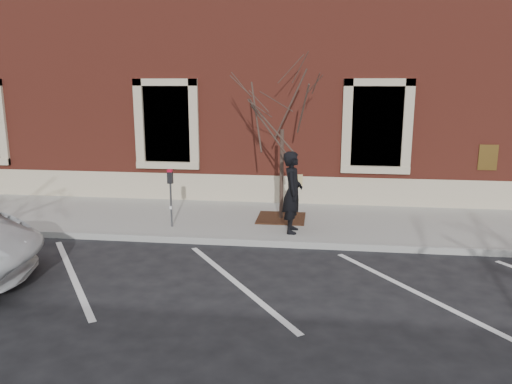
# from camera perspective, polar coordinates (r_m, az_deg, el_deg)

# --- Properties ---
(ground) EXTENTS (120.00, 120.00, 0.00)m
(ground) POSITION_cam_1_polar(r_m,az_deg,el_deg) (11.36, -0.39, -6.08)
(ground) COLOR #28282B
(ground) RESTS_ON ground
(sidewalk_near) EXTENTS (40.00, 3.50, 0.15)m
(sidewalk_near) POSITION_cam_1_polar(r_m,az_deg,el_deg) (13.00, 0.65, -3.32)
(sidewalk_near) COLOR #9B9992
(sidewalk_near) RESTS_ON ground
(curb_near) EXTENTS (40.00, 0.12, 0.15)m
(curb_near) POSITION_cam_1_polar(r_m,az_deg,el_deg) (11.29, -0.43, -5.80)
(curb_near) COLOR #9E9E99
(curb_near) RESTS_ON ground
(parking_stripes) EXTENTS (28.00, 4.40, 0.01)m
(parking_stripes) POSITION_cam_1_polar(r_m,az_deg,el_deg) (9.32, -2.25, -10.35)
(parking_stripes) COLOR silver
(parking_stripes) RESTS_ON ground
(building_civic) EXTENTS (40.00, 8.62, 8.00)m
(building_civic) POSITION_cam_1_polar(r_m,az_deg,el_deg) (18.47, 2.94, 13.68)
(building_civic) COLOR maroon
(building_civic) RESTS_ON ground
(man) EXTENTS (0.47, 0.71, 1.91)m
(man) POSITION_cam_1_polar(r_m,az_deg,el_deg) (11.60, 4.20, -0.03)
(man) COLOR black
(man) RESTS_ON sidewalk_near
(parking_meter) EXTENTS (0.13, 0.10, 1.42)m
(parking_meter) POSITION_cam_1_polar(r_m,az_deg,el_deg) (12.18, -9.75, 0.56)
(parking_meter) COLOR #595B60
(parking_meter) RESTS_ON sidewalk_near
(tree_grate) EXTENTS (1.22, 1.22, 0.03)m
(tree_grate) POSITION_cam_1_polar(r_m,az_deg,el_deg) (12.94, 2.89, -2.99)
(tree_grate) COLOR #432615
(tree_grate) RESTS_ON sidewalk_near
(sapling) EXTENTS (2.52, 2.52, 4.19)m
(sapling) POSITION_cam_1_polar(r_m,az_deg,el_deg) (12.48, 3.04, 10.03)
(sapling) COLOR #413027
(sapling) RESTS_ON sidewalk_near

